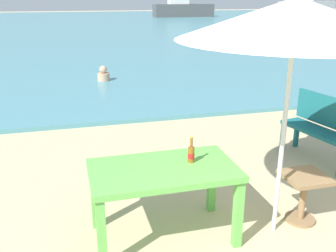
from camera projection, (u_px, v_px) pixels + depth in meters
sea_water at (86, 25)px, 30.20m from camera, size 120.00×50.00×0.08m
picnic_table_green at (163, 178)px, 3.66m from camera, size 1.40×0.80×0.76m
beer_bottle_amber at (191, 153)px, 3.71m from camera, size 0.07×0.07×0.26m
patio_umbrella at (295, 19)px, 3.28m from camera, size 2.10×2.10×2.30m
side_table_wood at (304, 191)px, 4.01m from camera, size 0.44×0.44×0.54m
bench_teal_center at (323, 125)px, 5.46m from camera, size 0.58×1.25×0.95m
swimmer_person at (103, 75)px, 10.44m from camera, size 0.34×0.34×0.41m
boat_cargo_ship at (306, 6)px, 48.73m from camera, size 7.15×1.95×2.60m
boat_sailboat at (183, 9)px, 40.57m from camera, size 6.39×1.74×2.32m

